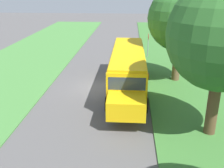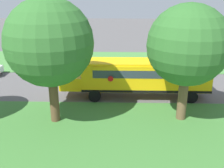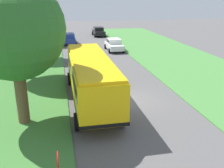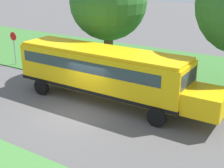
% 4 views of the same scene
% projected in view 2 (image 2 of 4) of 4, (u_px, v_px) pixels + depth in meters
% --- Properties ---
extents(ground_plane, '(120.00, 120.00, 0.00)m').
position_uv_depth(ground_plane, '(143.00, 86.00, 24.93)').
color(ground_plane, '#565454').
extents(grass_verge, '(12.00, 80.00, 0.08)m').
position_uv_depth(grass_verge, '(157.00, 145.00, 15.52)').
color(grass_verge, '#3D7533').
rests_on(grass_verge, ground).
extents(grass_far_side, '(10.00, 80.00, 0.07)m').
position_uv_depth(grass_far_side, '(137.00, 61.00, 33.36)').
color(grass_far_side, '#47843D').
rests_on(grass_far_side, ground).
extents(school_bus, '(2.85, 12.42, 3.16)m').
position_uv_depth(school_bus, '(142.00, 75.00, 22.01)').
color(school_bus, yellow).
rests_on(school_bus, ground).
extents(oak_tree_beside_bus, '(5.35, 5.35, 8.01)m').
position_uv_depth(oak_tree_beside_bus, '(189.00, 46.00, 16.86)').
color(oak_tree_beside_bus, brown).
rests_on(oak_tree_beside_bus, ground).
extents(oak_tree_roadside_mid, '(5.67, 5.67, 8.40)m').
position_uv_depth(oak_tree_roadside_mid, '(47.00, 44.00, 16.37)').
color(oak_tree_roadside_mid, brown).
rests_on(oak_tree_roadside_mid, ground).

